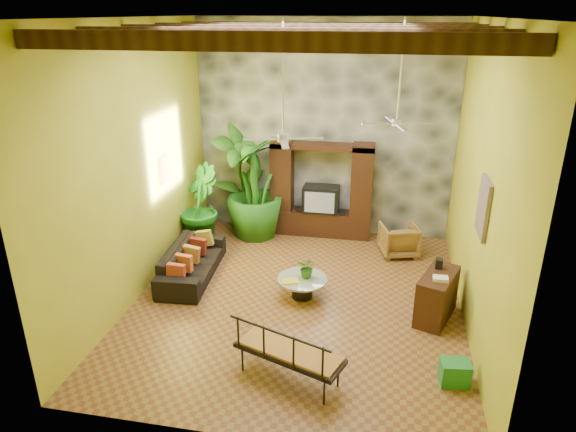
% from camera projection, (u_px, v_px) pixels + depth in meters
% --- Properties ---
extents(ground, '(7.00, 7.00, 0.00)m').
position_uv_depth(ground, '(298.00, 299.00, 9.75)').
color(ground, brown).
rests_on(ground, ground).
extents(ceiling, '(6.00, 7.00, 0.02)m').
position_uv_depth(ceiling, '(301.00, 17.00, 7.89)').
color(ceiling, silver).
rests_on(ceiling, back_wall).
extents(back_wall, '(6.00, 0.02, 5.00)m').
position_uv_depth(back_wall, '(325.00, 130.00, 12.01)').
color(back_wall, '#9A9D23').
rests_on(back_wall, ground).
extents(left_wall, '(0.02, 7.00, 5.00)m').
position_uv_depth(left_wall, '(137.00, 164.00, 9.35)').
color(left_wall, '#9A9D23').
rests_on(left_wall, ground).
extents(right_wall, '(0.02, 7.00, 5.00)m').
position_uv_depth(right_wall, '(482.00, 183.00, 8.29)').
color(right_wall, '#9A9D23').
rests_on(right_wall, ground).
extents(stone_accent_wall, '(5.98, 0.10, 4.98)m').
position_uv_depth(stone_accent_wall, '(324.00, 131.00, 11.96)').
color(stone_accent_wall, '#36383D').
rests_on(stone_accent_wall, ground).
extents(ceiling_beams, '(5.95, 5.36, 0.22)m').
position_uv_depth(ceiling_beams, '(301.00, 33.00, 7.97)').
color(ceiling_beams, '#311E0F').
rests_on(ceiling_beams, ceiling).
extents(entertainment_center, '(2.40, 0.55, 2.30)m').
position_uv_depth(entertainment_center, '(321.00, 197.00, 12.25)').
color(entertainment_center, black).
rests_on(entertainment_center, ground).
extents(ceiling_fan_front, '(1.28, 1.28, 1.86)m').
position_uv_depth(ceiling_fan_front, '(283.00, 125.00, 8.16)').
color(ceiling_fan_front, silver).
rests_on(ceiling_fan_front, ceiling).
extents(ceiling_fan_back, '(1.28, 1.28, 1.86)m').
position_uv_depth(ceiling_fan_back, '(398.00, 111.00, 9.30)').
color(ceiling_fan_back, silver).
rests_on(ceiling_fan_back, ceiling).
extents(wall_art_mask, '(0.06, 0.32, 0.55)m').
position_uv_depth(wall_art_mask, '(164.00, 170.00, 10.40)').
color(wall_art_mask, gold).
rests_on(wall_art_mask, left_wall).
extents(wall_art_painting, '(0.06, 0.70, 0.90)m').
position_uv_depth(wall_art_painting, '(483.00, 208.00, 7.83)').
color(wall_art_painting, '#274F90').
rests_on(wall_art_painting, right_wall).
extents(sofa, '(1.04, 2.31, 0.66)m').
position_uv_depth(sofa, '(192.00, 262.00, 10.48)').
color(sofa, black).
rests_on(sofa, ground).
extents(wicker_armchair, '(0.95, 0.97, 0.71)m').
position_uv_depth(wicker_armchair, '(399.00, 240.00, 11.42)').
color(wicker_armchair, olive).
rests_on(wicker_armchair, ground).
extents(tall_plant_a, '(1.66, 1.66, 2.66)m').
position_uv_depth(tall_plant_a, '(241.00, 178.00, 12.43)').
color(tall_plant_a, '#2F6A1B').
rests_on(tall_plant_a, ground).
extents(tall_plant_b, '(1.13, 1.26, 1.91)m').
position_uv_depth(tall_plant_b, '(199.00, 206.00, 11.67)').
color(tall_plant_b, '#1A641A').
rests_on(tall_plant_b, ground).
extents(tall_plant_c, '(1.52, 1.52, 2.44)m').
position_uv_depth(tall_plant_c, '(255.00, 188.00, 12.08)').
color(tall_plant_c, '#23661A').
rests_on(tall_plant_c, ground).
extents(coffee_table, '(0.95, 0.95, 0.40)m').
position_uv_depth(coffee_table, '(302.00, 285.00, 9.74)').
color(coffee_table, black).
rests_on(coffee_table, ground).
extents(centerpiece_plant, '(0.46, 0.43, 0.41)m').
position_uv_depth(centerpiece_plant, '(307.00, 268.00, 9.64)').
color(centerpiece_plant, '#2B651A').
rests_on(centerpiece_plant, coffee_table).
extents(yellow_tray, '(0.36, 0.31, 0.03)m').
position_uv_depth(yellow_tray, '(290.00, 281.00, 9.54)').
color(yellow_tray, '#FFFC1B').
rests_on(yellow_tray, coffee_table).
extents(iron_bench, '(1.72, 1.14, 0.57)m').
position_uv_depth(iron_bench, '(288.00, 352.00, 7.38)').
color(iron_bench, black).
rests_on(iron_bench, ground).
extents(side_console, '(0.82, 1.17, 0.86)m').
position_uv_depth(side_console, '(437.00, 296.00, 9.01)').
color(side_console, '#3D1B13').
rests_on(side_console, ground).
extents(green_bin, '(0.45, 0.36, 0.37)m').
position_uv_depth(green_bin, '(455.00, 373.00, 7.49)').
color(green_bin, '#1F7525').
rests_on(green_bin, ground).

